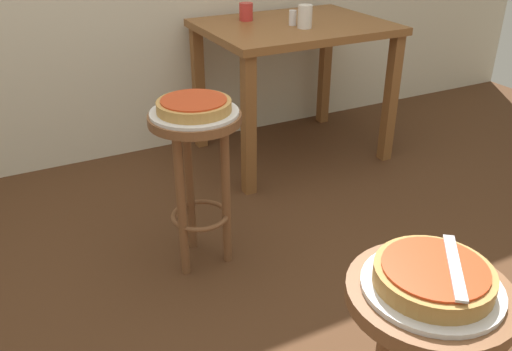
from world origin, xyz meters
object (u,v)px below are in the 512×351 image
pizza_middle (194,105)px  condiment_shaker (293,18)px  stool_middle (197,158)px  pizza_foreground (434,275)px  pizza_server_knife (455,266)px  serving_plate_middle (194,113)px  serving_plate_foreground (432,286)px  cup_far_edge (246,12)px  dining_table (294,45)px  cup_near_edge (305,17)px

pizza_middle → condiment_shaker: bearing=40.6°
stool_middle → pizza_foreground: bearing=-86.4°
condiment_shaker → pizza_server_knife: 2.05m
serving_plate_middle → serving_plate_foreground: bearing=-86.4°
stool_middle → cup_far_edge: 1.22m
serving_plate_foreground → dining_table: bearing=67.2°
serving_plate_foreground → pizza_middle: 1.17m
serving_plate_middle → condiment_shaker: bearing=40.6°
serving_plate_middle → pizza_server_knife: size_ratio=1.52×
pizza_middle → cup_near_edge: cup_near_edge is taller
serving_plate_middle → condiment_shaker: 1.12m
serving_plate_middle → cup_far_edge: bearing=54.3°
pizza_foreground → pizza_middle: same height
pizza_middle → cup_far_edge: size_ratio=2.95×
cup_near_edge → cup_far_edge: 0.36m
serving_plate_foreground → cup_near_edge: 1.98m
cup_near_edge → dining_table: bearing=83.4°
serving_plate_middle → pizza_middle: bearing=0.0°
serving_plate_middle → pizza_middle: pizza_middle is taller
stool_middle → serving_plate_middle: size_ratio=1.98×
stool_middle → condiment_shaker: size_ratio=8.46×
condiment_shaker → dining_table: bearing=48.2°
dining_table → pizza_server_knife: size_ratio=4.50×
cup_near_edge → cup_far_edge: size_ratio=1.24×
stool_middle → dining_table: bearing=40.9°
serving_plate_foreground → cup_far_edge: 2.20m
serving_plate_foreground → serving_plate_middle: size_ratio=0.88×
pizza_foreground → cup_near_edge: cup_near_edge is taller
serving_plate_foreground → pizza_foreground: size_ratio=1.19×
pizza_middle → condiment_shaker: (0.85, 0.73, 0.11)m
cup_near_edge → serving_plate_foreground: bearing=-113.8°
pizza_foreground → pizza_middle: size_ratio=0.88×
stool_middle → pizza_middle: bearing=-63.4°
serving_plate_foreground → cup_near_edge: bearing=66.2°
serving_plate_middle → condiment_shaker: condiment_shaker is taller
pizza_foreground → pizza_server_knife: pizza_server_knife is taller
dining_table → pizza_server_knife: dining_table is taller
stool_middle → cup_far_edge: cup_far_edge is taller
pizza_foreground → cup_near_edge: (0.80, 1.80, 0.13)m
serving_plate_foreground → condiment_shaker: condiment_shaker is taller
pizza_middle → condiment_shaker: size_ratio=3.57×
pizza_foreground → cup_far_edge: (0.61, 2.11, 0.12)m
condiment_shaker → cup_far_edge: bearing=126.6°
cup_near_edge → cup_far_edge: cup_near_edge is taller
stool_middle → cup_far_edge: (0.68, 0.95, 0.33)m
pizza_middle → serving_plate_middle: bearing=0.0°
cup_near_edge → condiment_shaker: (-0.02, 0.09, -0.02)m
dining_table → cup_far_edge: size_ratio=10.46×
stool_middle → dining_table: size_ratio=0.67×
cup_near_edge → serving_plate_middle: bearing=-143.6°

